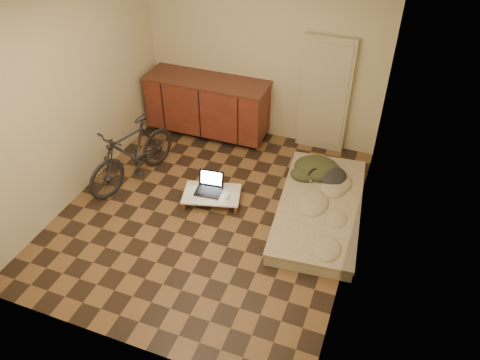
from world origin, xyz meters
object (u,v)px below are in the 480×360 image
at_px(bicycle, 131,150).
at_px(laptop, 210,187).
at_px(lap_desk, 212,194).
at_px(futon, 319,208).

xyz_separation_m(bicycle, laptop, (1.09, 0.02, -0.32)).
bearing_deg(laptop, bicycle, 174.88).
relative_size(bicycle, lap_desk, 1.84).
xyz_separation_m(bicycle, lap_desk, (1.14, -0.04, -0.38)).
distance_m(bicycle, lap_desk, 1.21).
bearing_deg(lap_desk, laptop, 117.70).
height_order(bicycle, futon, bicycle).
height_order(bicycle, lap_desk, bicycle).
distance_m(futon, lap_desk, 1.38).
xyz_separation_m(lap_desk, laptop, (-0.05, 0.06, 0.06)).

